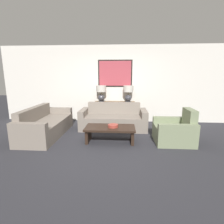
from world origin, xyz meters
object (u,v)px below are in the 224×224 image
couch_by_back_wall (113,120)px  coffee_table (110,131)px  table_lamp_left (101,92)px  couch_by_side (45,126)px  console_table (115,112)px  armchair_near_back_wall (175,131)px  table_lamp_right (128,92)px  decorative_bowl (113,126)px

couch_by_back_wall → coffee_table: 1.12m
table_lamp_left → couch_by_side: table_lamp_left is taller
console_table → couch_by_back_wall: (0.00, -0.70, -0.09)m
console_table → armchair_near_back_wall: size_ratio=1.54×
table_lamp_right → armchair_near_back_wall: size_ratio=0.62×
table_lamp_left → couch_by_back_wall: bearing=-56.3°
couch_by_back_wall → coffee_table: size_ratio=1.64×
table_lamp_left → armchair_near_back_wall: size_ratio=0.62×
table_lamp_left → coffee_table: (0.45, -1.81, -0.80)m
console_table → table_lamp_left: (-0.46, 0.00, 0.71)m
couch_by_back_wall → decorative_bowl: couch_by_back_wall is taller
couch_by_side → coffee_table: (1.83, -0.36, 0.01)m
couch_by_side → coffee_table: bearing=-11.2°
decorative_bowl → table_lamp_left: bearing=106.0°
coffee_table → armchair_near_back_wall: armchair_near_back_wall is taller
console_table → couch_by_side: (-1.84, -1.45, -0.09)m
table_lamp_left → armchair_near_back_wall: (2.06, -1.73, -0.81)m
console_table → couch_by_back_wall: size_ratio=0.68×
couch_by_side → decorative_bowl: (1.90, -0.37, 0.14)m
decorative_bowl → armchair_near_back_wall: armchair_near_back_wall is taller
couch_by_back_wall → coffee_table: (-0.02, -1.12, 0.01)m
console_table → decorative_bowl: console_table is taller
couch_by_side → armchair_near_back_wall: 3.45m
decorative_bowl → couch_by_side: bearing=168.9°
coffee_table → decorative_bowl: decorative_bowl is taller
table_lamp_right → armchair_near_back_wall: table_lamp_right is taller
decorative_bowl → armchair_near_back_wall: (1.53, 0.09, -0.14)m
couch_by_back_wall → decorative_bowl: (0.06, -1.13, 0.14)m
armchair_near_back_wall → decorative_bowl: bearing=-176.7°
console_table → table_lamp_left: table_lamp_left is taller
table_lamp_right → couch_by_side: table_lamp_right is taller
table_lamp_right → coffee_table: (-0.48, -1.81, -0.80)m
console_table → table_lamp_right: (0.46, 0.00, 0.71)m
table_lamp_right → decorative_bowl: (-0.40, -1.82, -0.67)m
table_lamp_left → decorative_bowl: bearing=-74.0°
table_lamp_left → table_lamp_right: size_ratio=1.00×
couch_by_back_wall → coffee_table: bearing=-90.8°
table_lamp_left → couch_by_back_wall: (0.46, -0.70, -0.81)m
couch_by_back_wall → decorative_bowl: bearing=-87.0°
coffee_table → console_table: bearing=89.5°
table_lamp_left → couch_by_side: bearing=-133.5°
table_lamp_left → table_lamp_right: 0.93m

